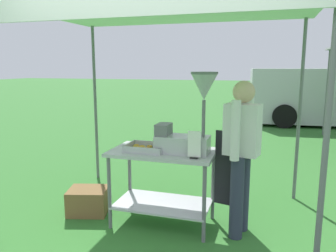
# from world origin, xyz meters

# --- Properties ---
(ground_plane) EXTENTS (70.00, 70.00, 0.00)m
(ground_plane) POSITION_xyz_m (0.00, 6.00, 0.00)
(ground_plane) COLOR #33702D
(stall_canopy) EXTENTS (3.13, 2.28, 2.38)m
(stall_canopy) POSITION_xyz_m (-0.19, 0.90, 2.30)
(stall_canopy) COLOR slate
(stall_canopy) RESTS_ON ground
(donut_cart) EXTENTS (1.13, 0.65, 0.84)m
(donut_cart) POSITION_xyz_m (-0.19, 0.80, 0.61)
(donut_cart) COLOR #B7B7BC
(donut_cart) RESTS_ON ground
(donut_tray) EXTENTS (0.42, 0.32, 0.07)m
(donut_tray) POSITION_xyz_m (-0.36, 0.75, 0.87)
(donut_tray) COLOR #B7B7BC
(donut_tray) RESTS_ON donut_cart
(donut_fryer) EXTENTS (0.64, 0.28, 0.85)m
(donut_fryer) POSITION_xyz_m (0.11, 0.78, 1.18)
(donut_fryer) COLOR #B7B7BC
(donut_fryer) RESTS_ON donut_cart
(menu_sign) EXTENTS (0.13, 0.05, 0.28)m
(menu_sign) POSITION_xyz_m (0.21, 0.59, 0.96)
(menu_sign) COLOR black
(menu_sign) RESTS_ON donut_cart
(vendor) EXTENTS (0.47, 0.54, 1.61)m
(vendor) POSITION_xyz_m (0.65, 0.82, 0.90)
(vendor) COLOR #2D3347
(vendor) RESTS_ON ground
(supply_crate) EXTENTS (0.54, 0.48, 0.30)m
(supply_crate) POSITION_xyz_m (-1.13, 0.80, 0.15)
(supply_crate) COLOR brown
(supply_crate) RESTS_ON ground
(van_silver) EXTENTS (5.08, 2.41, 1.69)m
(van_silver) POSITION_xyz_m (2.82, 8.54, 0.88)
(van_silver) COLOR #BCBCC1
(van_silver) RESTS_ON ground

